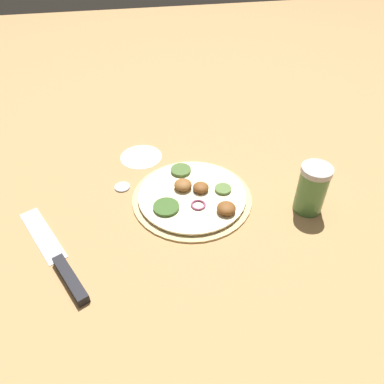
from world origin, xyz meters
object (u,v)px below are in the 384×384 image
Objects in this scene: knife at (62,266)px; spice_jar at (312,189)px; pizza at (192,196)px; loose_cap at (122,186)px.

knife is 2.40× the size of spice_jar.
knife is (-0.14, 0.27, -0.00)m from pizza.
knife is 7.44× the size of loose_cap.
spice_jar reaches higher than knife.
spice_jar is at bearing -107.77° from pizza.
loose_cap is at bearing -56.08° from knife.
spice_jar is at bearing -109.13° from knife.
pizza reaches higher than knife.
spice_jar reaches higher than loose_cap.
loose_cap is at bearing 66.20° from pizza.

